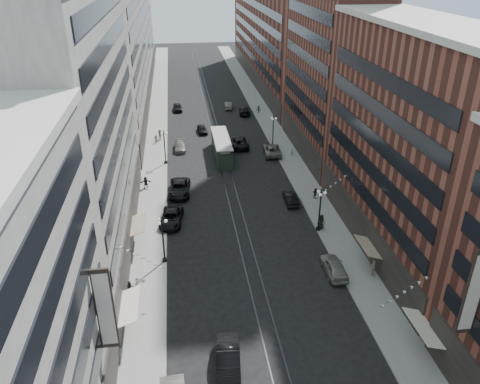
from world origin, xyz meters
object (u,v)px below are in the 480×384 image
car_10 (290,198)px  pedestrian_extra_0 (321,222)px  pedestrian_7 (315,193)px  pedestrian_9 (259,110)px  car_extra_0 (239,142)px  lamppost_se_far (320,208)px  car_5 (228,359)px  lamppost_se_mid (273,130)px  lamppost_sw_far (163,238)px  pedestrian_4 (373,268)px  lamppost_sw_mid (165,146)px  pedestrian_8 (292,150)px  car_12 (245,110)px  car_13 (202,129)px  car_4 (334,267)px  pedestrian_6 (156,139)px  car_8 (180,146)px  pedestrian_extra_1 (160,134)px  car_11 (272,150)px  car_9 (178,107)px  car_2 (171,218)px  pedestrian_5 (146,182)px  car_14 (228,105)px  streetcar (222,148)px  car_7 (180,188)px  pedestrian_2 (130,288)px

car_10 → pedestrian_extra_0: (2.12, -7.18, 0.36)m
pedestrian_7 → pedestrian_9: pedestrian_9 is taller
pedestrian_9 → car_extra_0: 19.03m
lamppost_se_far → pedestrian_7: size_ratio=3.67×
car_5 → pedestrian_9: size_ratio=3.34×
lamppost_se_mid → car_extra_0: bearing=171.1°
lamppost_sw_far → pedestrian_4: (21.42, -5.52, -2.01)m
lamppost_sw_mid → pedestrian_4: 39.00m
pedestrian_4 → pedestrian_8: 33.09m
car_12 → car_13: (-9.55, -10.36, -0.11)m
lamppost_sw_mid → pedestrian_9: bearing=51.1°
car_4 → car_10: (-0.89, 15.96, -0.12)m
lamppost_se_far → lamppost_se_mid: same height
lamppost_se_mid → pedestrian_7: 20.12m
lamppost_se_far → pedestrian_6: bearing=121.7°
car_13 → pedestrian_9: bearing=33.5°
car_8 → car_13: (4.32, 8.22, 0.00)m
car_8 → car_13: size_ratio=1.17×
car_4 → pedestrian_extra_1: size_ratio=2.69×
car_5 → car_11: (12.40, 44.08, -0.07)m
pedestrian_7 → car_9: bearing=-17.5°
lamppost_sw_mid → car_2: lamppost_sw_mid is taller
pedestrian_5 → car_14: bearing=58.6°
car_8 → car_2: bearing=-93.6°
car_4 → car_10: size_ratio=1.13×
car_8 → car_11: size_ratio=0.81×
streetcar → car_14: 26.95m
car_10 → pedestrian_7: bearing=-169.3°
lamppost_sw_mid → car_10: bearing=-42.9°
pedestrian_9 → car_13: bearing=-119.4°
lamppost_se_far → car_14: 51.95m
pedestrian_5 → pedestrian_6: pedestrian_5 is taller
streetcar → pedestrian_extra_0: size_ratio=6.33×
car_4 → pedestrian_4: 3.97m
streetcar → pedestrian_extra_1: size_ratio=6.43×
lamppost_se_mid → car_12: bearing=96.3°
car_10 → pedestrian_6: bearing=-52.5°
pedestrian_6 → car_9: bearing=-121.9°
pedestrian_4 → car_14: pedestrian_4 is taller
car_11 → streetcar: bearing=1.9°
car_5 → car_7: 31.81m
lamppost_se_far → streetcar: size_ratio=0.47×
pedestrian_5 → pedestrian_8: bearing=13.1°
pedestrian_2 → car_7: 22.06m
car_10 → pedestrian_6: 31.07m
lamppost_se_far → pedestrian_7: lamppost_se_far is taller
lamppost_sw_mid → pedestrian_5: 9.22m
pedestrian_8 → pedestrian_9: (-1.57, 23.22, -0.04)m
car_2 → pedestrian_7: 19.87m
car_5 → pedestrian_extra_0: pedestrian_extra_0 is taller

